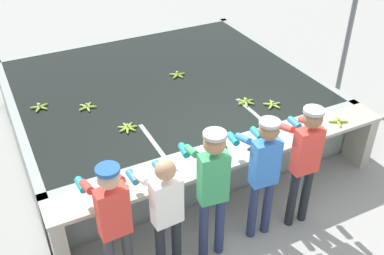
# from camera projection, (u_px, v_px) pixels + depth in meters

# --- Properties ---
(ground_plane) EXTENTS (80.00, 80.00, 0.00)m
(ground_plane) POSITION_uv_depth(u_px,v_px,m) (238.00, 217.00, 5.92)
(ground_plane) COLOR #999993
(ground_plane) RESTS_ON ground
(wash_tank) EXTENTS (4.68, 3.97, 0.89)m
(wash_tank) POSITION_uv_depth(u_px,v_px,m) (163.00, 104.00, 7.48)
(wash_tank) COLOR gray
(wash_tank) RESTS_ON ground
(work_ledge) EXTENTS (4.68, 0.45, 0.89)m
(work_ledge) POSITION_uv_depth(u_px,v_px,m) (231.00, 170.00, 5.73)
(work_ledge) COLOR #A8A393
(work_ledge) RESTS_ON ground
(worker_0) EXTENTS (0.43, 0.73, 1.67)m
(worker_0) POSITION_uv_depth(u_px,v_px,m) (113.00, 217.00, 4.51)
(worker_0) COLOR #38383D
(worker_0) RESTS_ON ground
(worker_1) EXTENTS (0.43, 0.72, 1.60)m
(worker_1) POSITION_uv_depth(u_px,v_px,m) (165.00, 208.00, 4.71)
(worker_1) COLOR #1E2328
(worker_1) RESTS_ON ground
(worker_2) EXTENTS (0.46, 0.74, 1.75)m
(worker_2) POSITION_uv_depth(u_px,v_px,m) (212.00, 183.00, 4.85)
(worker_2) COLOR navy
(worker_2) RESTS_ON ground
(worker_3) EXTENTS (0.44, 0.73, 1.68)m
(worker_3) POSITION_uv_depth(u_px,v_px,m) (263.00, 168.00, 5.15)
(worker_3) COLOR navy
(worker_3) RESTS_ON ground
(worker_4) EXTENTS (0.43, 0.73, 1.71)m
(worker_4) POSITION_uv_depth(u_px,v_px,m) (304.00, 156.00, 5.31)
(worker_4) COLOR #1E2328
(worker_4) RESTS_ON ground
(banana_bunch_floating_0) EXTENTS (0.28, 0.27, 0.08)m
(banana_bunch_floating_0) POSITION_uv_depth(u_px,v_px,m) (87.00, 107.00, 6.51)
(banana_bunch_floating_0) COLOR #9EC642
(banana_bunch_floating_0) RESTS_ON wash_tank
(banana_bunch_floating_1) EXTENTS (0.28, 0.28, 0.08)m
(banana_bunch_floating_1) POSITION_uv_depth(u_px,v_px,m) (128.00, 128.00, 6.06)
(banana_bunch_floating_1) COLOR #8CB738
(banana_bunch_floating_1) RESTS_ON wash_tank
(banana_bunch_floating_2) EXTENTS (0.28, 0.27, 0.08)m
(banana_bunch_floating_2) POSITION_uv_depth(u_px,v_px,m) (246.00, 102.00, 6.63)
(banana_bunch_floating_2) COLOR #7FAD33
(banana_bunch_floating_2) RESTS_ON wash_tank
(banana_bunch_floating_3) EXTENTS (0.27, 0.28, 0.08)m
(banana_bunch_floating_3) POSITION_uv_depth(u_px,v_px,m) (272.00, 105.00, 6.57)
(banana_bunch_floating_3) COLOR #93BC3D
(banana_bunch_floating_3) RESTS_ON wash_tank
(banana_bunch_floating_4) EXTENTS (0.28, 0.27, 0.08)m
(banana_bunch_floating_4) POSITION_uv_depth(u_px,v_px,m) (40.00, 107.00, 6.51)
(banana_bunch_floating_4) COLOR #93BC3D
(banana_bunch_floating_4) RESTS_ON wash_tank
(banana_bunch_floating_5) EXTENTS (0.26, 0.28, 0.08)m
(banana_bunch_floating_5) POSITION_uv_depth(u_px,v_px,m) (177.00, 75.00, 7.36)
(banana_bunch_floating_5) COLOR #93BC3D
(banana_bunch_floating_5) RESTS_ON wash_tank
(banana_bunch_ledge_0) EXTENTS (0.28, 0.28, 0.08)m
(banana_bunch_ledge_0) POSITION_uv_depth(u_px,v_px,m) (117.00, 185.00, 5.08)
(banana_bunch_ledge_0) COLOR #9EC642
(banana_bunch_ledge_0) RESTS_ON work_ledge
(banana_bunch_ledge_1) EXTENTS (0.27, 0.27, 0.08)m
(banana_bunch_ledge_1) POSITION_uv_depth(u_px,v_px,m) (338.00, 121.00, 6.18)
(banana_bunch_ledge_1) COLOR #8CB738
(banana_bunch_ledge_1) RESTS_ON work_ledge
(banana_bunch_ledge_2) EXTENTS (0.27, 0.28, 0.08)m
(banana_bunch_ledge_2) POSITION_uv_depth(u_px,v_px,m) (314.00, 128.00, 6.04)
(banana_bunch_ledge_2) COLOR #7FAD33
(banana_bunch_ledge_2) RESTS_ON work_ledge
(knife_0) EXTENTS (0.34, 0.14, 0.02)m
(knife_0) POSITION_uv_depth(u_px,v_px,m) (254.00, 146.00, 5.72)
(knife_0) COLOR silver
(knife_0) RESTS_ON work_ledge
(support_post_right) EXTENTS (0.09, 0.09, 3.20)m
(support_post_right) POSITION_uv_depth(u_px,v_px,m) (352.00, 16.00, 7.64)
(support_post_right) COLOR slate
(support_post_right) RESTS_ON ground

